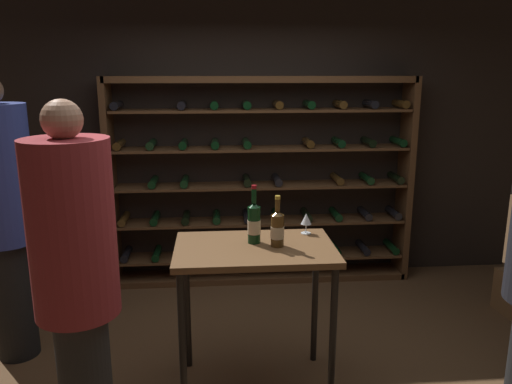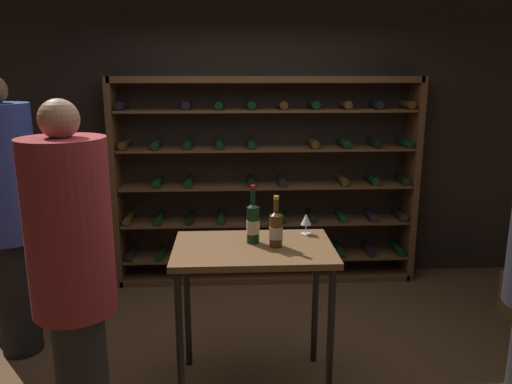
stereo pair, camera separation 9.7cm
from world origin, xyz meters
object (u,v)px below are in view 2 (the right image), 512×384
person_guest_plum_blouse (7,206)px  wine_glass_stemmed_right (306,220)px  person_guest_khaki (72,268)px  wine_bottle_black_capsule (253,223)px  wine_rack (268,182)px  display_cabinet (7,222)px  tasting_table (253,265)px  wine_bottle_red_label (276,229)px

person_guest_plum_blouse → wine_glass_stemmed_right: 2.11m
wine_glass_stemmed_right → person_guest_khaki: bearing=-151.0°
person_guest_khaki → person_guest_plum_blouse: size_ratio=0.95×
person_guest_khaki → wine_bottle_black_capsule: 1.12m
wine_rack → display_cabinet: bearing=-163.8°
tasting_table → person_guest_plum_blouse: bearing=162.9°
person_guest_plum_blouse → wine_rack: bearing=-50.0°
tasting_table → wine_bottle_black_capsule: size_ratio=2.66×
tasting_table → wine_bottle_red_label: size_ratio=3.08×
tasting_table → wine_bottle_red_label: (0.14, -0.01, 0.25)m
person_guest_khaki → wine_bottle_black_capsule: person_guest_khaki is taller
person_guest_plum_blouse → display_cabinet: size_ratio=1.22×
person_guest_plum_blouse → wine_bottle_black_capsule: person_guest_plum_blouse is taller
wine_bottle_red_label → wine_rack: bearing=87.4°
wine_rack → person_guest_plum_blouse: 2.32m
person_guest_plum_blouse → wine_bottle_red_label: person_guest_plum_blouse is taller
wine_rack → person_guest_plum_blouse: bearing=-147.3°
wine_rack → tasting_table: 1.80m
person_guest_plum_blouse → wine_glass_stemmed_right: size_ratio=14.40×
wine_rack → person_guest_plum_blouse: size_ratio=1.45×
person_guest_khaki → person_guest_plum_blouse: person_guest_plum_blouse is taller
wine_rack → tasting_table: (-0.22, -1.78, -0.14)m
tasting_table → person_guest_plum_blouse: person_guest_plum_blouse is taller
tasting_table → person_guest_khaki: bearing=-152.0°
display_cabinet → wine_bottle_red_label: size_ratio=5.10×
person_guest_khaki → person_guest_plum_blouse: (-0.76, 1.04, 0.06)m
wine_rack → wine_bottle_black_capsule: size_ratio=7.80×
person_guest_khaki → display_cabinet: bearing=-40.5°
wine_bottle_black_capsule → wine_glass_stemmed_right: size_ratio=2.67×
wine_bottle_black_capsule → wine_bottle_red_label: 0.16m
tasting_table → person_guest_khaki: size_ratio=0.52×
person_guest_khaki → wine_bottle_red_label: (1.10, 0.50, 0.03)m
wine_rack → wine_bottle_red_label: size_ratio=9.03×
display_cabinet → person_guest_plum_blouse: bearing=-64.8°
wine_rack → wine_bottle_black_capsule: bearing=-97.4°
person_guest_khaki → person_guest_plum_blouse: 1.29m
person_guest_khaki → wine_bottle_black_capsule: size_ratio=5.13×
wine_rack → wine_glass_stemmed_right: 1.57m
display_cabinet → wine_bottle_black_capsule: bearing=-27.9°
wine_rack → wine_bottle_black_capsule: 1.73m
wine_bottle_black_capsule → display_cabinet: bearing=152.1°
person_guest_khaki → wine_bottle_red_label: 1.21m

